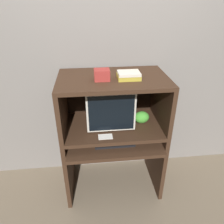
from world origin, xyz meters
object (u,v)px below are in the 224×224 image
at_px(crt_monitor, 109,104).
at_px(snack_bag, 142,117).
at_px(keyboard, 115,143).
at_px(book_stack, 129,75).
at_px(mouse, 142,141).
at_px(storage_box, 102,75).

xyz_separation_m(crt_monitor, snack_bag, (0.33, -0.05, -0.15)).
relative_size(keyboard, book_stack, 1.95).
distance_m(crt_monitor, mouse, 0.49).
height_order(mouse, snack_bag, snack_bag).
distance_m(snack_bag, book_stack, 0.50).
bearing_deg(keyboard, mouse, 0.84).
height_order(mouse, book_stack, book_stack).
distance_m(keyboard, book_stack, 0.68).
bearing_deg(snack_bag, crt_monitor, 172.08).
relative_size(mouse, book_stack, 0.29).
relative_size(crt_monitor, storage_box, 3.38).
distance_m(keyboard, snack_bag, 0.38).
height_order(snack_bag, book_stack, book_stack).
height_order(keyboard, storage_box, storage_box).
distance_m(mouse, book_stack, 0.68).
xyz_separation_m(mouse, book_stack, (-0.14, 0.09, 0.66)).
distance_m(crt_monitor, book_stack, 0.38).
bearing_deg(mouse, crt_monitor, 146.99).
xyz_separation_m(crt_monitor, book_stack, (0.16, -0.10, 0.33)).
height_order(mouse, storage_box, storage_box).
height_order(keyboard, book_stack, book_stack).
height_order(crt_monitor, keyboard, crt_monitor).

